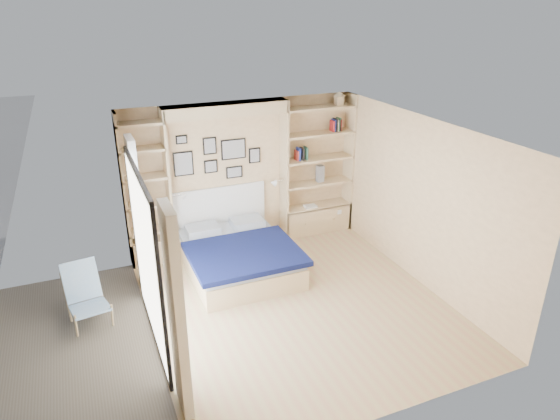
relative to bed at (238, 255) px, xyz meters
name	(u,v)px	position (x,y,z in m)	size (l,w,h in m)	color
ground	(296,304)	(0.45, -1.23, -0.27)	(4.50, 4.50, 0.00)	tan
room_shell	(234,201)	(0.06, 0.30, 0.81)	(4.50, 4.50, 4.50)	#E8C18C
bed	(238,255)	(0.00, 0.00, 0.00)	(1.65, 2.04, 1.07)	tan
photo_gallery	(216,157)	(0.00, 1.00, 1.34)	(1.48, 0.02, 0.82)	black
reading_lamps	(230,189)	(0.15, 0.77, 0.83)	(1.92, 0.12, 0.15)	silver
shelf_decor	(308,143)	(1.60, 0.84, 1.44)	(3.53, 0.23, 2.03)	#A12C23
deck	(15,370)	(-3.15, -1.23, -0.27)	(3.20, 4.00, 0.05)	brown
deck_chair	(86,295)	(-2.28, -0.49, 0.11)	(0.59, 0.86, 0.80)	tan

